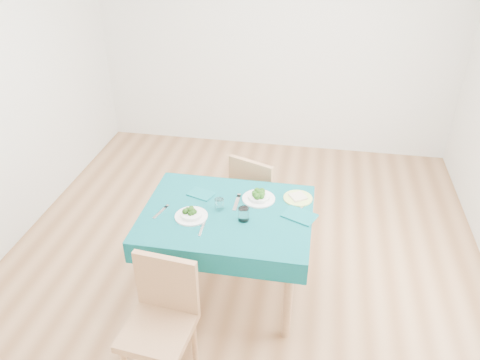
% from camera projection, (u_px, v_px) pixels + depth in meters
% --- Properties ---
extents(room_shell, '(4.02, 4.52, 2.73)m').
position_uv_depth(room_shell, '(240.00, 117.00, 3.15)').
color(room_shell, brown).
rests_on(room_shell, ground).
extents(table, '(1.15, 0.88, 0.76)m').
position_uv_depth(table, '(228.00, 254.00, 3.42)').
color(table, '#074F54').
rests_on(table, ground).
extents(chair_near, '(0.44, 0.47, 0.99)m').
position_uv_depth(chair_near, '(157.00, 323.00, 2.73)').
color(chair_near, '#A1734C').
rests_on(chair_near, ground).
extents(chair_far, '(0.52, 0.54, 0.97)m').
position_uv_depth(chair_far, '(261.00, 190.00, 3.96)').
color(chair_far, '#A1734C').
rests_on(chair_far, ground).
extents(bowl_near, '(0.22, 0.22, 0.07)m').
position_uv_depth(bowl_near, '(191.00, 213.00, 3.16)').
color(bowl_near, white).
rests_on(bowl_near, table).
extents(bowl_far, '(0.24, 0.24, 0.07)m').
position_uv_depth(bowl_far, '(259.00, 195.00, 3.34)').
color(bowl_far, white).
rests_on(bowl_far, table).
extents(fork_near, '(0.07, 0.16, 0.00)m').
position_uv_depth(fork_near, '(160.00, 212.00, 3.22)').
color(fork_near, silver).
rests_on(fork_near, table).
extents(knife_near, '(0.02, 0.22, 0.00)m').
position_uv_depth(knife_near, '(203.00, 226.00, 3.09)').
color(knife_near, silver).
rests_on(knife_near, table).
extents(fork_far, '(0.03, 0.20, 0.00)m').
position_uv_depth(fork_far, '(237.00, 203.00, 3.32)').
color(fork_far, silver).
rests_on(fork_far, table).
extents(knife_far, '(0.10, 0.19, 0.00)m').
position_uv_depth(knife_far, '(296.00, 212.00, 3.22)').
color(knife_far, silver).
rests_on(knife_far, table).
extents(napkin_near, '(0.21, 0.17, 0.01)m').
position_uv_depth(napkin_near, '(201.00, 194.00, 3.41)').
color(napkin_near, '#0B585D').
rests_on(napkin_near, table).
extents(napkin_far, '(0.26, 0.23, 0.01)m').
position_uv_depth(napkin_far, '(300.00, 216.00, 3.18)').
color(napkin_far, '#0B585D').
rests_on(napkin_far, table).
extents(tumbler_center, '(0.06, 0.06, 0.08)m').
position_uv_depth(tumbler_center, '(219.00, 204.00, 3.23)').
color(tumbler_center, white).
rests_on(tumbler_center, table).
extents(tumbler_side, '(0.07, 0.07, 0.09)m').
position_uv_depth(tumbler_side, '(244.00, 214.00, 3.12)').
color(tumbler_side, white).
rests_on(tumbler_side, table).
extents(side_plate, '(0.21, 0.21, 0.01)m').
position_uv_depth(side_plate, '(298.00, 198.00, 3.36)').
color(side_plate, '#C5E26E').
rests_on(side_plate, table).
extents(bread_slice, '(0.14, 0.14, 0.02)m').
position_uv_depth(bread_slice, '(298.00, 197.00, 3.35)').
color(bread_slice, beige).
rests_on(bread_slice, side_plate).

